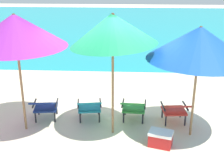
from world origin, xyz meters
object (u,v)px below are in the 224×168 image
at_px(beach_umbrella_center, 113,29).
at_px(beach_umbrella_right, 199,43).
at_px(lounge_chair_near_left, 89,106).
at_px(beach_umbrella_left, 15,30).
at_px(lounge_chair_far_right, 176,109).
at_px(cooler_box, 161,139).
at_px(lounge_chair_far_left, 45,106).
at_px(lounge_chair_near_right, 133,107).

height_order(beach_umbrella_center, beach_umbrella_right, beach_umbrella_center).
relative_size(lounge_chair_near_left, beach_umbrella_left, 0.37).
xyz_separation_m(lounge_chair_far_right, cooler_box, (-0.41, -0.89, -0.24)).
xyz_separation_m(lounge_chair_near_left, beach_umbrella_center, (0.56, -0.46, 1.85)).
bearing_deg(lounge_chair_far_right, beach_umbrella_right, -56.95).
xyz_separation_m(lounge_chair_far_left, lounge_chair_far_right, (2.98, 0.00, 0.00)).
xyz_separation_m(lounge_chair_near_right, beach_umbrella_left, (-2.38, -0.44, 1.80)).
distance_m(beach_umbrella_left, cooler_box, 3.60).
relative_size(lounge_chair_near_right, beach_umbrella_left, 0.36).
xyz_separation_m(lounge_chair_near_left, lounge_chair_near_right, (1.01, 0.02, 0.00)).
bearing_deg(lounge_chair_near_left, cooler_box, -31.14).
relative_size(beach_umbrella_center, cooler_box, 4.83).
bearing_deg(lounge_chair_near_left, beach_umbrella_center, -39.33).
distance_m(lounge_chair_far_right, beach_umbrella_center, 2.36).
bearing_deg(beach_umbrella_right, lounge_chair_near_right, 158.31).
height_order(lounge_chair_far_right, beach_umbrella_left, beach_umbrella_left).
bearing_deg(cooler_box, lounge_chair_far_left, 161.02).
distance_m(lounge_chair_far_left, cooler_box, 2.73).
relative_size(lounge_chair_near_left, lounge_chair_far_right, 1.02).
height_order(lounge_chair_near_right, lounge_chair_far_right, same).
xyz_separation_m(lounge_chair_far_left, lounge_chair_near_right, (2.03, 0.07, 0.00)).
bearing_deg(cooler_box, beach_umbrella_center, 154.24).
height_order(lounge_chair_near_right, cooler_box, lounge_chair_near_right).
xyz_separation_m(beach_umbrella_center, cooler_box, (0.99, -0.48, -2.09)).
bearing_deg(lounge_chair_near_left, lounge_chair_far_right, -1.30).
relative_size(lounge_chair_near_left, beach_umbrella_center, 0.36).
bearing_deg(lounge_chair_near_left, lounge_chair_near_right, 1.39).
xyz_separation_m(lounge_chair_far_left, beach_umbrella_right, (3.25, -0.41, 1.60)).
bearing_deg(lounge_chair_far_left, beach_umbrella_right, -7.23).
bearing_deg(lounge_chair_near_left, beach_umbrella_right, -11.70).
distance_m(lounge_chair_near_left, beach_umbrella_right, 2.78).
relative_size(lounge_chair_far_right, beach_umbrella_right, 0.39).
xyz_separation_m(beach_umbrella_center, beach_umbrella_right, (1.67, -0.00, -0.25)).
distance_m(lounge_chair_far_left, lounge_chair_near_left, 1.03).
bearing_deg(lounge_chair_near_right, lounge_chair_far_left, -177.95).
relative_size(lounge_chair_far_left, beach_umbrella_left, 0.37).
distance_m(lounge_chair_near_right, cooler_box, 1.12).
xyz_separation_m(lounge_chair_near_right, beach_umbrella_right, (1.22, -0.49, 1.60)).
bearing_deg(lounge_chair_far_left, cooler_box, -18.98).
height_order(lounge_chair_far_left, beach_umbrella_left, beach_umbrella_left).
distance_m(beach_umbrella_left, beach_umbrella_right, 3.60).
bearing_deg(beach_umbrella_center, lounge_chair_near_right, 47.09).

